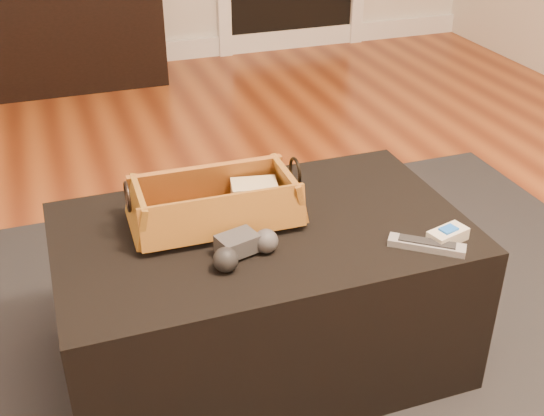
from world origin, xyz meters
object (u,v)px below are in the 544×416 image
object	(u,v)px
silver_remote	(427,245)
cream_gadget	(448,235)
wicker_basket	(215,205)
tv_remote	(209,218)
media_cabinet	(12,33)
game_controller	(243,248)
ottoman	(262,296)

from	to	relation	value
silver_remote	cream_gadget	bearing A→B (deg)	10.56
wicker_basket	silver_remote	bearing A→B (deg)	-32.56
wicker_basket	tv_remote	bearing A→B (deg)	-144.31
media_cabinet	tv_remote	size ratio (longest dim) A/B	7.12
tv_remote	cream_gadget	xyz separation A→B (m)	(0.51, -0.25, -0.01)
tv_remote	game_controller	distance (m)	0.16
media_cabinet	silver_remote	xyz separation A→B (m)	(0.89, -2.74, 0.14)
silver_remote	wicker_basket	bearing A→B (deg)	147.44
wicker_basket	game_controller	distance (m)	0.17
ottoman	wicker_basket	xyz separation A→B (m)	(-0.10, 0.06, 0.26)
media_cabinet	cream_gadget	size ratio (longest dim) A/B	14.71
game_controller	wicker_basket	bearing A→B (deg)	95.47
ottoman	silver_remote	size ratio (longest dim) A/B	6.05
wicker_basket	ottoman	bearing A→B (deg)	-29.61
media_cabinet	wicker_basket	size ratio (longest dim) A/B	3.69
media_cabinet	tv_remote	world-z (taller)	media_cabinet
game_controller	cream_gadget	world-z (taller)	game_controller
game_controller	media_cabinet	bearing A→B (deg)	100.18
ottoman	game_controller	distance (m)	0.28
ottoman	silver_remote	bearing A→B (deg)	-33.41
tv_remote	silver_remote	world-z (taller)	tv_remote
media_cabinet	cream_gadget	bearing A→B (deg)	-70.81
wicker_basket	game_controller	xyz separation A→B (m)	(0.02, -0.17, -0.02)
media_cabinet	cream_gadget	world-z (taller)	media_cabinet
ottoman	silver_remote	xyz separation A→B (m)	(0.33, -0.22, 0.22)
game_controller	silver_remote	world-z (taller)	game_controller
cream_gadget	ottoman	bearing A→B (deg)	152.26
tv_remote	cream_gadget	bearing A→B (deg)	-30.60
media_cabinet	silver_remote	world-z (taller)	media_cabinet
silver_remote	ottoman	bearing A→B (deg)	146.59
ottoman	game_controller	bearing A→B (deg)	-125.90
wicker_basket	game_controller	bearing A→B (deg)	-84.53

